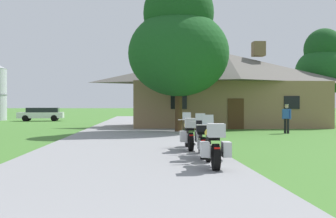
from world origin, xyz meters
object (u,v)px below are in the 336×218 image
object	(u,v)px
tree_by_lodge_front	(179,42)
tree_right_of_lodge	(324,65)
bystander_blue_shirt_near_lodge	(287,117)
motorcycle_yellow_nearest_to_camera	(213,145)
motorcycle_yellow_second_in_row	(202,138)
parked_white_suv_far_left	(42,114)
motorcycle_yellow_farthest_in_row	(189,134)

from	to	relation	value
tree_by_lodge_front	tree_right_of_lodge	size ratio (longest dim) A/B	1.18
bystander_blue_shirt_near_lodge	tree_by_lodge_front	xyz separation A→B (m)	(-6.14, 1.46, 4.53)
motorcycle_yellow_nearest_to_camera	motorcycle_yellow_second_in_row	distance (m)	2.14
tree_right_of_lodge	motorcycle_yellow_nearest_to_camera	bearing A→B (deg)	-120.56
parked_white_suv_far_left	tree_by_lodge_front	bearing A→B (deg)	-151.28
motorcycle_yellow_nearest_to_camera	motorcycle_yellow_farthest_in_row	distance (m)	4.09
motorcycle_yellow_nearest_to_camera	motorcycle_yellow_farthest_in_row	bearing A→B (deg)	93.62
motorcycle_yellow_nearest_to_camera	bystander_blue_shirt_near_lodge	size ratio (longest dim) A/B	1.24
motorcycle_yellow_nearest_to_camera	bystander_blue_shirt_near_lodge	distance (m)	14.34
tree_right_of_lodge	parked_white_suv_far_left	size ratio (longest dim) A/B	1.69
motorcycle_yellow_nearest_to_camera	parked_white_suv_far_left	world-z (taller)	parked_white_suv_far_left
motorcycle_yellow_nearest_to_camera	parked_white_suv_far_left	distance (m)	35.23
motorcycle_yellow_nearest_to_camera	parked_white_suv_far_left	size ratio (longest dim) A/B	0.44
motorcycle_yellow_farthest_in_row	tree_by_lodge_front	size ratio (longest dim) A/B	0.22
motorcycle_yellow_farthest_in_row	tree_right_of_lodge	world-z (taller)	tree_right_of_lodge
tree_right_of_lodge	parked_white_suv_far_left	xyz separation A→B (m)	(-25.63, 10.53, -4.23)
motorcycle_yellow_nearest_to_camera	tree_by_lodge_front	xyz separation A→B (m)	(0.42, 14.21, 4.87)
bystander_blue_shirt_near_lodge	tree_right_of_lodge	distance (m)	12.48
motorcycle_yellow_farthest_in_row	parked_white_suv_far_left	bearing A→B (deg)	113.94
motorcycle_yellow_nearest_to_camera	tree_by_lodge_front	bearing A→B (deg)	90.35
motorcycle_yellow_nearest_to_camera	tree_right_of_lodge	world-z (taller)	tree_right_of_lodge
motorcycle_yellow_second_in_row	tree_by_lodge_front	size ratio (longest dim) A/B	0.22
tree_by_lodge_front	parked_white_suv_far_left	size ratio (longest dim) A/B	1.99
motorcycle_yellow_second_in_row	parked_white_suv_far_left	bearing A→B (deg)	117.21
motorcycle_yellow_farthest_in_row	tree_right_of_lodge	distance (m)	23.15
bystander_blue_shirt_near_lodge	motorcycle_yellow_nearest_to_camera	bearing A→B (deg)	107.34
tree_by_lodge_front	parked_white_suv_far_left	xyz separation A→B (m)	(-12.78, 18.78, -4.71)
motorcycle_yellow_second_in_row	motorcycle_yellow_farthest_in_row	xyz separation A→B (m)	(-0.15, 1.95, -0.01)
motorcycle_yellow_second_in_row	tree_right_of_lodge	xyz separation A→B (m)	(13.23, 20.33, 4.39)
motorcycle_yellow_nearest_to_camera	tree_by_lodge_front	world-z (taller)	tree_by_lodge_front
tree_by_lodge_front	tree_right_of_lodge	world-z (taller)	tree_by_lodge_front
motorcycle_yellow_second_in_row	bystander_blue_shirt_near_lodge	world-z (taller)	bystander_blue_shirt_near_lodge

